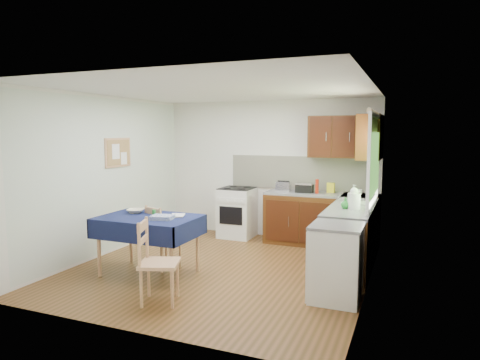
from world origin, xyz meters
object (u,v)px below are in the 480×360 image
at_px(toaster, 284,186).
at_px(dish_rack, 356,202).
at_px(chair_far, 161,235).
at_px(sandwich_press, 305,188).
at_px(chair_near, 155,259).
at_px(kettle, 354,200).
at_px(dining_table, 149,224).

xyz_separation_m(toaster, dish_rack, (1.33, -0.85, -0.06)).
xyz_separation_m(chair_far, sandwich_press, (1.56, 2.10, 0.50)).
relative_size(chair_near, toaster, 3.87).
distance_m(chair_near, toaster, 3.23).
bearing_deg(chair_near, dish_rack, -60.26).
height_order(sandwich_press, kettle, kettle).
distance_m(chair_near, kettle, 2.73).
height_order(dining_table, dish_rack, dish_rack).
height_order(chair_far, sandwich_press, sandwich_press).
bearing_deg(kettle, dish_rack, 93.85).
bearing_deg(dish_rack, chair_near, -150.42).
height_order(chair_near, toaster, toaster).
distance_m(dining_table, chair_far, 0.35).
distance_m(toaster, kettle, 1.88).
bearing_deg(sandwich_press, chair_far, -115.96).
xyz_separation_m(sandwich_press, dish_rack, (0.96, -0.89, -0.06)).
distance_m(dining_table, kettle, 2.79).
relative_size(toaster, kettle, 0.85).
xyz_separation_m(chair_far, kettle, (2.55, 0.77, 0.55)).
distance_m(chair_far, toaster, 2.44).
relative_size(dining_table, chair_far, 1.45).
distance_m(chair_far, dish_rack, 2.83).
distance_m(chair_far, chair_near, 1.24).
height_order(chair_far, toaster, toaster).
distance_m(chair_near, dish_rack, 3.01).
bearing_deg(chair_near, dining_table, 17.51).
bearing_deg(sandwich_press, dish_rack, -32.08).
height_order(toaster, dish_rack, toaster).
bearing_deg(dining_table, sandwich_press, 34.16).
xyz_separation_m(dish_rack, kettle, (0.03, -0.44, 0.11)).
bearing_deg(chair_far, toaster, -98.72).
bearing_deg(dish_rack, toaster, 126.83).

